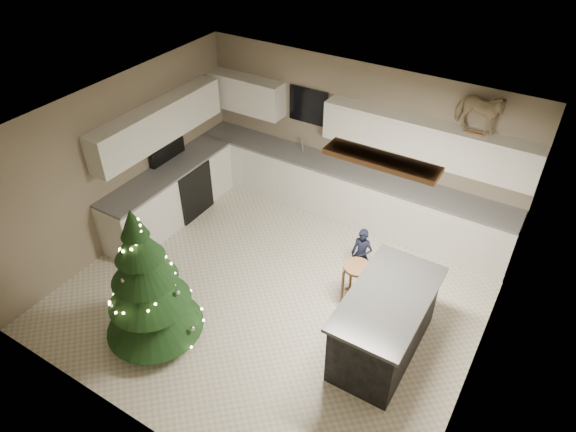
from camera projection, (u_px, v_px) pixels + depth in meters
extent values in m
plane|color=beige|center=(275.00, 292.00, 7.38)|extent=(5.50, 5.50, 0.00)
cube|color=gray|center=(357.00, 141.00, 8.30)|extent=(5.50, 0.02, 2.60)
cube|color=gray|center=(133.00, 357.00, 4.89)|extent=(5.50, 0.02, 2.60)
cube|color=gray|center=(121.00, 163.00, 7.74)|extent=(0.02, 5.00, 2.60)
cube|color=gray|center=(491.00, 302.00, 5.45)|extent=(0.02, 5.00, 2.60)
cube|color=silver|center=(272.00, 130.00, 5.81)|extent=(5.50, 5.00, 0.02)
cube|color=#8B5E3B|center=(381.00, 160.00, 5.37)|extent=(1.25, 0.32, 0.06)
cube|color=white|center=(381.00, 163.00, 5.39)|extent=(1.15, 0.24, 0.02)
cube|color=white|center=(345.00, 193.00, 8.61)|extent=(5.48, 0.60, 0.90)
cube|color=white|center=(170.00, 196.00, 8.53)|extent=(0.60, 2.60, 0.90)
cube|color=slate|center=(347.00, 169.00, 8.32)|extent=(5.48, 0.62, 0.04)
cube|color=slate|center=(167.00, 172.00, 8.25)|extent=(0.62, 2.60, 0.04)
cube|color=white|center=(246.00, 94.00, 8.79)|extent=(1.40, 0.35, 0.60)
cube|color=white|center=(426.00, 141.00, 7.46)|extent=(3.20, 0.35, 0.60)
cube|color=white|center=(158.00, 123.00, 7.92)|extent=(0.35, 2.60, 0.60)
cube|color=black|center=(308.00, 106.00, 8.41)|extent=(0.70, 0.04, 0.60)
cube|color=#99999E|center=(299.00, 155.00, 8.71)|extent=(0.55, 0.40, 0.06)
cylinder|color=#99999E|center=(303.00, 145.00, 8.68)|extent=(0.03, 0.03, 0.24)
cube|color=black|center=(183.00, 188.00, 8.73)|extent=(0.64, 0.75, 0.90)
cube|color=black|center=(167.00, 153.00, 8.47)|extent=(0.10, 0.75, 0.30)
cube|color=black|center=(384.00, 325.00, 6.30)|extent=(0.80, 1.60, 0.90)
cube|color=black|center=(389.00, 298.00, 6.02)|extent=(0.90, 1.70, 0.05)
cylinder|color=#8B5E3B|center=(357.00, 267.00, 6.79)|extent=(0.37, 0.37, 0.04)
cylinder|color=#8B5E3B|center=(342.00, 289.00, 6.97)|extent=(0.04, 0.04, 0.66)
cylinder|color=#8B5E3B|center=(360.00, 296.00, 6.86)|extent=(0.04, 0.04, 0.66)
cylinder|color=#8B5E3B|center=(351.00, 277.00, 7.15)|extent=(0.04, 0.04, 0.66)
cylinder|color=#8B5E3B|center=(368.00, 284.00, 7.04)|extent=(0.04, 0.04, 0.66)
cube|color=#8B5E3B|center=(354.00, 292.00, 7.08)|extent=(0.28, 0.03, 0.03)
cylinder|color=#3F2816|center=(157.00, 328.00, 6.67)|extent=(0.11, 0.11, 0.27)
cone|color=black|center=(152.00, 309.00, 6.45)|extent=(1.24, 1.24, 0.64)
cone|color=black|center=(147.00, 285.00, 6.21)|extent=(1.02, 1.02, 0.55)
cone|color=black|center=(142.00, 263.00, 5.99)|extent=(0.80, 0.80, 0.50)
cone|color=black|center=(137.00, 242.00, 5.80)|extent=(0.58, 0.58, 0.45)
cone|color=black|center=(132.00, 223.00, 5.63)|extent=(0.33, 0.33, 0.36)
sphere|color=#FFD88C|center=(194.00, 344.00, 6.35)|extent=(0.03, 0.03, 0.03)
sphere|color=#FFD88C|center=(203.00, 324.00, 6.53)|extent=(0.03, 0.03, 0.03)
sphere|color=#FFD88C|center=(201.00, 305.00, 6.72)|extent=(0.03, 0.03, 0.03)
sphere|color=#FFD88C|center=(191.00, 290.00, 6.85)|extent=(0.03, 0.03, 0.03)
sphere|color=#FFD88C|center=(174.00, 281.00, 6.91)|extent=(0.03, 0.03, 0.03)
sphere|color=#FFD88C|center=(155.00, 278.00, 6.88)|extent=(0.03, 0.03, 0.03)
sphere|color=#FFD88C|center=(136.00, 281.00, 6.77)|extent=(0.03, 0.03, 0.03)
sphere|color=#FFD88C|center=(121.00, 287.00, 6.59)|extent=(0.03, 0.03, 0.03)
sphere|color=#FFD88C|center=(111.00, 297.00, 6.38)|extent=(0.03, 0.03, 0.03)
sphere|color=#FFD88C|center=(110.00, 306.00, 6.18)|extent=(0.03, 0.03, 0.03)
sphere|color=#FFD88C|center=(116.00, 313.00, 6.01)|extent=(0.03, 0.03, 0.03)
sphere|color=#FFD88C|center=(129.00, 315.00, 5.92)|extent=(0.03, 0.03, 0.03)
sphere|color=#FFD88C|center=(145.00, 311.00, 5.89)|extent=(0.03, 0.03, 0.03)
sphere|color=#FFD88C|center=(160.00, 302.00, 5.92)|extent=(0.03, 0.03, 0.03)
sphere|color=#FFD88C|center=(170.00, 290.00, 6.00)|extent=(0.03, 0.03, 0.03)
sphere|color=#FFD88C|center=(174.00, 277.00, 6.10)|extent=(0.03, 0.03, 0.03)
sphere|color=#FFD88C|center=(172.00, 265.00, 6.18)|extent=(0.03, 0.03, 0.03)
sphere|color=#FFD88C|center=(165.00, 256.00, 6.24)|extent=(0.03, 0.03, 0.03)
sphere|color=#FFD88C|center=(154.00, 250.00, 6.24)|extent=(0.03, 0.03, 0.03)
sphere|color=#FFD88C|center=(142.00, 247.00, 6.20)|extent=(0.03, 0.03, 0.03)
sphere|color=#FFD88C|center=(132.00, 247.00, 6.11)|extent=(0.03, 0.03, 0.03)
sphere|color=#FFD88C|center=(124.00, 249.00, 6.00)|extent=(0.03, 0.03, 0.03)
sphere|color=#FFD88C|center=(120.00, 251.00, 5.88)|extent=(0.03, 0.03, 0.03)
sphere|color=#FFD88C|center=(120.00, 252.00, 5.78)|extent=(0.03, 0.03, 0.03)
sphere|color=#FFD88C|center=(124.00, 252.00, 5.70)|extent=(0.03, 0.03, 0.03)
sphere|color=#FFD88C|center=(129.00, 249.00, 5.65)|extent=(0.03, 0.03, 0.03)
sphere|color=#FFD88C|center=(135.00, 244.00, 5.63)|extent=(0.03, 0.03, 0.03)
sphere|color=#FFD88C|center=(139.00, 238.00, 5.63)|extent=(0.03, 0.03, 0.03)
sphere|color=#FFD88C|center=(141.00, 231.00, 5.64)|extent=(0.03, 0.03, 0.03)
sphere|color=#FFD88C|center=(140.00, 225.00, 5.64)|extent=(0.03, 0.03, 0.03)
sphere|color=#FFD88C|center=(138.00, 219.00, 5.63)|extent=(0.03, 0.03, 0.03)
sphere|color=silver|center=(187.00, 334.00, 6.31)|extent=(0.06, 0.06, 0.06)
sphere|color=silver|center=(157.00, 280.00, 6.83)|extent=(0.06, 0.06, 0.06)
sphere|color=silver|center=(117.00, 316.00, 6.11)|extent=(0.06, 0.06, 0.06)
sphere|color=silver|center=(177.00, 294.00, 6.17)|extent=(0.06, 0.06, 0.06)
sphere|color=silver|center=(141.00, 263.00, 6.38)|extent=(0.06, 0.06, 0.06)
sphere|color=silver|center=(127.00, 283.00, 5.87)|extent=(0.06, 0.06, 0.06)
sphere|color=silver|center=(158.00, 258.00, 5.96)|extent=(0.06, 0.06, 0.06)
sphere|color=silver|center=(132.00, 242.00, 5.94)|extent=(0.06, 0.06, 0.06)
sphere|color=silver|center=(132.00, 242.00, 5.68)|extent=(0.06, 0.06, 0.06)
sphere|color=silver|center=(136.00, 225.00, 5.66)|extent=(0.06, 0.06, 0.06)
imported|color=black|center=(361.00, 255.00, 7.39)|extent=(0.32, 0.22, 0.85)
cube|color=#8B5E3B|center=(473.00, 134.00, 6.98)|extent=(0.28, 0.02, 0.02)
cube|color=#8B5E3B|center=(475.00, 131.00, 7.04)|extent=(0.28, 0.02, 0.02)
imported|color=tan|center=(479.00, 112.00, 6.83)|extent=(0.74, 0.42, 0.59)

